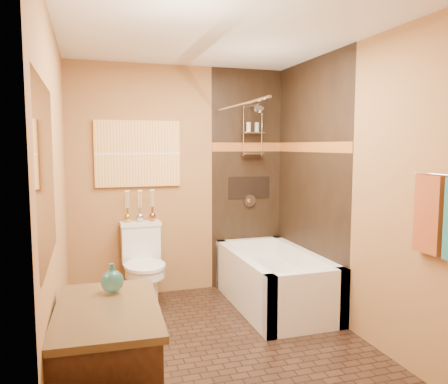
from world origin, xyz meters
name	(u,v)px	position (x,y,z in m)	size (l,w,h in m)	color
floor	(221,348)	(0.00, 0.00, 0.00)	(3.00, 3.00, 0.00)	black
wall_left	(57,201)	(-1.20, 0.00, 1.25)	(0.02, 3.00, 2.50)	olive
wall_right	(353,190)	(1.20, 0.00, 1.25)	(0.02, 3.00, 2.50)	olive
wall_back	(181,181)	(0.00, 1.50, 1.25)	(2.40, 0.02, 2.50)	olive
wall_front	(318,230)	(0.00, -1.50, 1.25)	(2.40, 0.02, 2.50)	olive
ceiling	(221,30)	(0.00, 0.00, 2.50)	(3.00, 3.00, 0.00)	silver
alcove_tile_back	(247,179)	(0.78, 1.49, 1.25)	(0.85, 0.01, 2.50)	black
alcove_tile_right	(310,183)	(1.19, 0.75, 1.25)	(0.01, 1.50, 2.50)	black
mosaic_band_back	(247,147)	(0.78, 1.48, 1.62)	(0.85, 0.01, 0.10)	brown
mosaic_band_right	(310,147)	(1.18, 0.75, 1.62)	(0.01, 1.50, 0.10)	brown
alcove_niche	(249,188)	(0.80, 1.48, 1.15)	(0.50, 0.01, 0.25)	black
shower_fixtures	(253,143)	(0.80, 1.38, 1.67)	(0.24, 0.33, 1.16)	silver
curtain_rod	(238,105)	(0.40, 0.75, 2.02)	(0.03, 0.03, 1.55)	silver
towel_bar	(445,175)	(1.15, -1.05, 1.45)	(0.02, 0.02, 0.55)	silver
towel_rust	(429,214)	(1.16, -0.92, 1.18)	(0.05, 0.22, 0.52)	#903A1A
sunset_painting	(138,154)	(-0.47, 1.48, 1.55)	(0.90, 0.04, 0.70)	gold
vanity_mirror	(46,173)	(-1.19, -0.92, 1.50)	(0.01, 1.00, 0.90)	white
bathtub	(274,284)	(0.80, 0.75, 0.22)	(0.80, 1.50, 0.55)	white
toilet	(143,264)	(-0.47, 1.20, 0.42)	(0.42, 0.62, 0.83)	white
vanity	(108,377)	(-0.92, -0.92, 0.39)	(0.58, 0.91, 0.78)	black
teal_bottle	(112,278)	(-0.87, -0.69, 0.87)	(0.13, 0.13, 0.21)	#236B67
bud_vases	(140,205)	(-0.47, 1.39, 1.01)	(0.33, 0.07, 0.33)	gold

